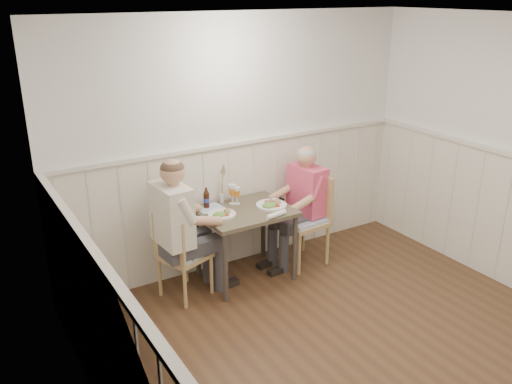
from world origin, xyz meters
TOP-DOWN VIEW (x-y plane):
  - ground_plane at (0.00, 0.00)m, footprint 4.50×4.50m
  - room_shell at (0.00, 0.00)m, footprint 4.04×4.54m
  - wainscot at (0.00, 0.69)m, footprint 4.00×4.49m
  - dining_table at (-0.17, 1.84)m, footprint 0.89×0.70m
  - chair_right at (0.56, 1.82)m, footprint 0.50×0.50m
  - chair_left at (-0.89, 1.83)m, footprint 0.52×0.52m
  - man_in_pink at (0.56, 1.87)m, footprint 0.63×0.44m
  - diner_cream at (-0.91, 1.83)m, footprint 0.68×0.47m
  - plate_man at (0.08, 1.78)m, footprint 0.31×0.31m
  - plate_diner at (-0.45, 1.83)m, footprint 0.27×0.27m
  - beer_glass_a at (-0.17, 2.01)m, footprint 0.07×0.07m
  - beer_glass_b at (-0.21, 2.04)m, footprint 0.08×0.08m
  - beer_bottle at (-0.48, 2.08)m, footprint 0.06×0.06m
  - rolled_napkin at (-0.02, 1.53)m, footprint 0.23×0.09m
  - grass_vase at (-0.29, 2.13)m, footprint 0.05×0.05m
  - gingham_mat at (-0.46, 2.05)m, footprint 0.28×0.23m

SIDE VIEW (x-z plane):
  - ground_plane at x=0.00m, z-range 0.00..0.00m
  - chair_left at x=-0.89m, z-range 0.04..0.90m
  - chair_right at x=0.56m, z-range 0.04..1.02m
  - man_in_pink at x=0.56m, z-range -0.11..1.20m
  - diner_cream at x=-0.91m, z-range -0.11..1.30m
  - dining_table at x=-0.17m, z-range 0.27..1.02m
  - wainscot at x=0.00m, z-range 0.02..1.36m
  - gingham_mat at x=-0.46m, z-range 0.75..0.76m
  - plate_diner at x=-0.45m, z-range 0.74..0.81m
  - rolled_napkin at x=-0.02m, z-range 0.75..0.80m
  - plate_man at x=0.08m, z-range 0.74..0.81m
  - beer_bottle at x=-0.48m, z-range 0.74..0.95m
  - beer_glass_a at x=-0.17m, z-range 0.78..0.96m
  - beer_glass_b at x=-0.21m, z-range 0.79..0.99m
  - grass_vase at x=-0.29m, z-range 0.73..1.15m
  - room_shell at x=0.00m, z-range 0.22..2.82m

